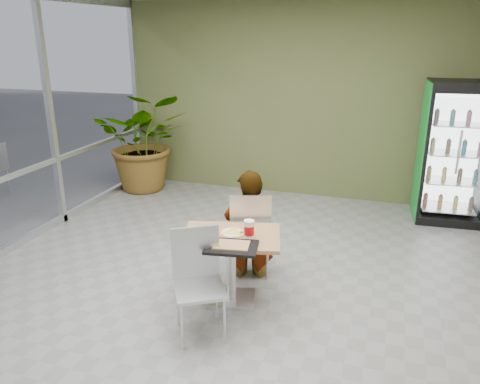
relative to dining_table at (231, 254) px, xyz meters
name	(u,v)px	position (x,y,z in m)	size (l,w,h in m)	color
ground	(227,292)	(-0.10, 0.13, -0.54)	(7.00, 7.00, 0.00)	gray
room_envelope	(225,149)	(-0.10, 0.13, 1.06)	(6.00, 7.00, 3.20)	silver
dining_table	(231,254)	(0.00, 0.00, 0.00)	(1.11, 0.90, 0.75)	#A88548
chair_far	(250,228)	(0.03, 0.57, 0.06)	(0.57, 0.57, 1.02)	silver
chair_near	(198,273)	(-0.14, -0.55, 0.05)	(0.61, 0.61, 1.00)	silver
seated_woman	(249,236)	(0.00, 0.62, -0.06)	(0.57, 0.37, 1.55)	black
pizza_plate	(233,232)	(0.00, 0.04, 0.23)	(0.31, 0.23, 0.03)	white
soda_cup	(249,229)	(0.19, -0.01, 0.30)	(0.10, 0.10, 0.18)	white
napkin_stack	(204,237)	(-0.23, -0.16, 0.22)	(0.14, 0.14, 0.02)	white
cafeteria_tray	(231,247)	(0.11, -0.29, 0.23)	(0.49, 0.35, 0.03)	black
beverage_fridge	(454,153)	(2.33, 3.14, 0.49)	(0.98, 0.78, 2.05)	black
potted_plant	(145,141)	(-2.66, 3.08, 0.33)	(1.56, 1.35, 1.73)	#33712D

